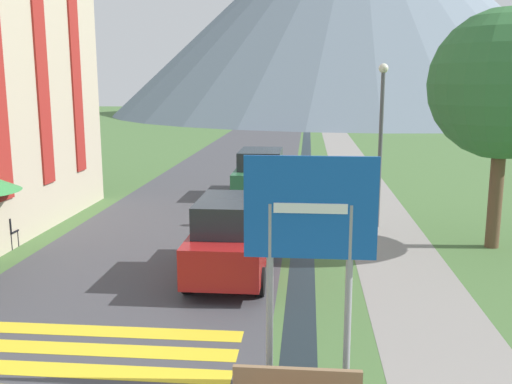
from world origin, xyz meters
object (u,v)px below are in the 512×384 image
object	(u,v)px
parked_car_near	(231,237)
road_sign	(310,234)
parked_car_far	(261,173)
streetlamp	(381,131)
tree_by_path	(504,85)
cafe_chair_far_left	(6,230)

from	to	relation	value
parked_car_near	road_sign	bearing A→B (deg)	-69.37
parked_car_far	streetlamp	xyz separation A→B (m)	(3.92, -4.40, 2.00)
road_sign	tree_by_path	distance (m)	9.23
road_sign	cafe_chair_far_left	distance (m)	10.20
cafe_chair_far_left	streetlamp	size ratio (longest dim) A/B	0.17
tree_by_path	parked_car_far	bearing A→B (deg)	136.67
cafe_chair_far_left	streetlamp	xyz separation A→B (m)	(10.01, 3.30, 2.40)
road_sign	parked_car_near	distance (m)	5.12
road_sign	tree_by_path	bearing A→B (deg)	57.07
streetlamp	tree_by_path	world-z (taller)	tree_by_path
parked_car_far	cafe_chair_far_left	xyz separation A→B (m)	(-6.09, -7.70, -0.40)
road_sign	cafe_chair_far_left	world-z (taller)	road_sign
parked_car_far	tree_by_path	size ratio (longest dim) A/B	0.70
cafe_chair_far_left	tree_by_path	distance (m)	13.42
parked_car_near	parked_car_far	xyz separation A→B (m)	(-0.08, 9.29, 0.00)
parked_car_far	tree_by_path	xyz separation A→B (m)	(6.72, -6.34, 3.36)
cafe_chair_far_left	streetlamp	bearing A→B (deg)	44.98
road_sign	parked_car_near	world-z (taller)	road_sign
streetlamp	tree_by_path	size ratio (longest dim) A/B	0.79
road_sign	streetlamp	world-z (taller)	streetlamp
parked_car_far	streetlamp	bearing A→B (deg)	-48.30
tree_by_path	parked_car_near	bearing A→B (deg)	-156.07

